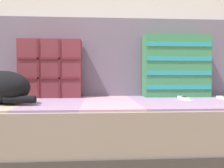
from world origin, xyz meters
TOP-DOWN VIEW (x-y plane):
  - couch at (-0.00, 0.13)m, footprint 2.19×0.84m
  - sofa_backrest at (0.00, 0.48)m, footprint 2.15×0.14m
  - throw_pillow_quilted at (-0.38, 0.33)m, footprint 0.41×0.14m
  - throw_pillow_striped at (0.49, 0.33)m, footprint 0.46×0.14m
  - sleeping_cat at (-0.58, 0.01)m, footprint 0.39×0.33m
  - game_remote_near at (0.46, 0.12)m, footprint 0.06×0.19m

SIDE VIEW (x-z plane):
  - couch at x=0.00m, z-range 0.00..0.37m
  - game_remote_near at x=0.46m, z-range 0.38..0.40m
  - sleeping_cat at x=-0.58m, z-range 0.37..0.55m
  - throw_pillow_quilted at x=-0.38m, z-range 0.38..0.77m
  - throw_pillow_striped at x=0.49m, z-range 0.38..0.81m
  - sofa_backrest at x=0.00m, z-range 0.38..0.95m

